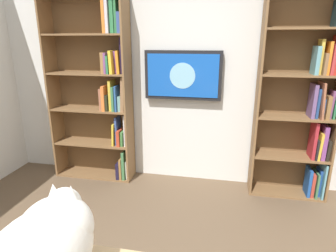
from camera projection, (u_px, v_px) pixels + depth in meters
The scene contains 5 objects.
wall_back at pixel (189, 65), 3.14m from camera, with size 4.52×0.06×2.70m, color silver.
bookshelf_left at pixel (306, 99), 2.85m from camera, with size 0.78×0.28×2.16m.
bookshelf_right at pixel (100, 91), 3.26m from camera, with size 0.94×0.28×2.10m.
wall_mounted_tv at pixel (183, 75), 3.10m from camera, with size 0.85×0.07×0.53m.
cat at pixel (43, 252), 0.98m from camera, with size 0.34×0.68×0.35m.
Camera 1 is at (-0.40, 0.96, 1.62)m, focal length 30.37 mm.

